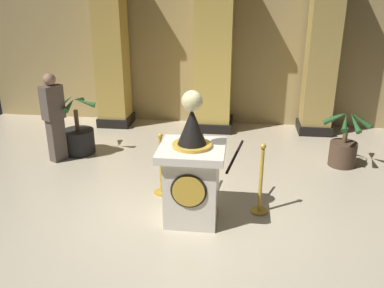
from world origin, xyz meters
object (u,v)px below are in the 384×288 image
(stanchion_far, at_px, (161,173))
(potted_palm_left, at_px, (78,138))
(pedestal_clock, at_px, (192,173))
(stanchion_near, at_px, (260,189))
(bystander_guest, at_px, (54,116))
(potted_palm_right, at_px, (344,147))

(stanchion_far, xyz_separation_m, potted_palm_left, (-1.87, 1.43, -0.04))
(pedestal_clock, relative_size, stanchion_near, 1.73)
(pedestal_clock, distance_m, stanchion_near, 1.01)
(stanchion_far, distance_m, bystander_guest, 2.41)
(stanchion_near, bearing_deg, stanchion_far, 165.25)
(stanchion_far, relative_size, potted_palm_right, 0.95)
(potted_palm_right, relative_size, bystander_guest, 0.64)
(pedestal_clock, height_order, potted_palm_left, pedestal_clock)
(pedestal_clock, bearing_deg, potted_palm_left, 139.16)
(stanchion_far, xyz_separation_m, potted_palm_right, (2.96, 1.43, 0.01))
(stanchion_far, bearing_deg, pedestal_clock, -50.34)
(pedestal_clock, distance_m, bystander_guest, 3.17)
(pedestal_clock, bearing_deg, potted_palm_right, 40.94)
(pedestal_clock, relative_size, stanchion_far, 1.82)
(bystander_guest, bearing_deg, pedestal_clock, -32.73)
(stanchion_near, xyz_separation_m, stanchion_far, (-1.46, 0.39, -0.02))
(potted_palm_right, xyz_separation_m, bystander_guest, (-5.08, -0.38, 0.49))
(pedestal_clock, bearing_deg, stanchion_near, 16.96)
(pedestal_clock, height_order, stanchion_near, pedestal_clock)
(potted_palm_left, relative_size, potted_palm_right, 1.12)
(pedestal_clock, xyz_separation_m, potted_palm_right, (2.41, 2.09, -0.32))
(pedestal_clock, bearing_deg, bystander_guest, 147.27)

